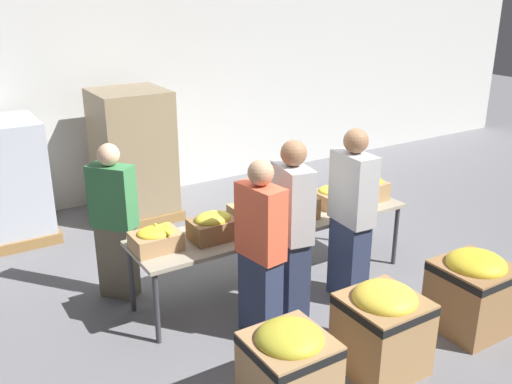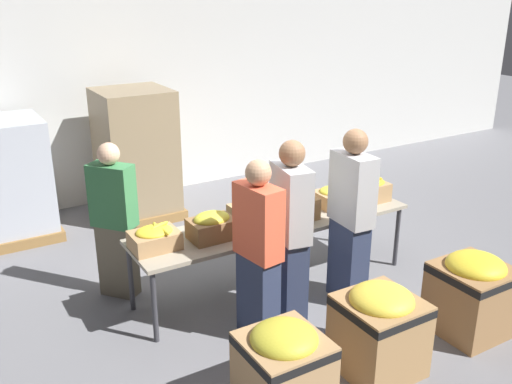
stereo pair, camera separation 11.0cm
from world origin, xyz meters
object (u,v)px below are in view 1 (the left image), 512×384
Objects in this scene: banana_box_0 at (156,238)px; volunteer_3 at (260,252)px; pallet_stack_0 at (133,156)px; banana_box_3 at (295,205)px; sorting_table at (274,225)px; donation_bin_2 at (473,289)px; volunteer_2 at (351,218)px; donation_bin_1 at (382,326)px; banana_box_1 at (213,226)px; volunteer_0 at (115,223)px; banana_box_4 at (332,195)px; banana_box_5 at (369,189)px; volunteer_1 at (292,233)px; pallet_stack_1 at (3,182)px; banana_box_2 at (252,212)px; donation_bin_0 at (289,366)px.

volunteer_3 is (0.69, -0.71, -0.02)m from banana_box_0.
banana_box_3 is at bearing -74.25° from pallet_stack_0.
sorting_table is 2.00m from donation_bin_2.
volunteer_2 is 2.30× the size of donation_bin_1.
banana_box_3 is (0.22, -0.05, 0.19)m from sorting_table.
donation_bin_1 is (0.59, -0.95, -0.43)m from volunteer_3.
volunteer_3 reaches higher than donation_bin_2.
banana_box_1 is 0.55× the size of donation_bin_2.
volunteer_2 is 1.25m from donation_bin_1.
volunteer_3 is at bearing -7.02° from volunteer_0.
banana_box_4 is 0.21× the size of volunteer_2.
banana_box_4 is at bearing 35.08° from volunteer_0.
volunteer_2 is 1.02× the size of pallet_stack_0.
banana_box_1 reaches higher than donation_bin_2.
banana_box_5 is 1.53m from volunteer_1.
banana_box_1 is 0.55× the size of donation_bin_1.
volunteer_2 reaches higher than banana_box_4.
pallet_stack_1 is (-1.63, 0.16, -0.12)m from pallet_stack_0.
volunteer_2 is 1.18× the size of pallet_stack_1.
volunteer_3 is (-0.41, -0.10, -0.04)m from volunteer_1.
volunteer_0 is (-2.25, 0.64, -0.05)m from banana_box_4.
volunteer_1 is 2.28× the size of donation_bin_2.
volunteer_2 reaches higher than banana_box_3.
sorting_table is at bearing -176.87° from banana_box_4.
pallet_stack_0 is at bearing 115.57° from volunteer_0.
volunteer_1 is 2.28× the size of donation_bin_1.
pallet_stack_1 is at bearing 140.00° from banana_box_5.
banana_box_5 reaches higher than donation_bin_2.
donation_bin_1 is 0.44× the size of pallet_stack_0.
donation_bin_1 is (-0.02, -1.63, -0.29)m from sorting_table.
banana_box_2 is at bearing -83.16° from pallet_stack_0.
volunteer_2 is at bearing -114.08° from banana_box_4.
banana_box_5 is 0.23× the size of pallet_stack_0.
sorting_table is 4.13× the size of donation_bin_0.
banana_box_1 is at bearing -176.17° from sorting_table.
volunteer_2 is at bearing 35.25° from donation_bin_0.
banana_box_4 is 0.52× the size of donation_bin_0.
volunteer_2 is 4.32m from pallet_stack_1.
volunteer_1 is (-0.20, -0.58, 0.18)m from sorting_table.
banana_box_2 is at bearing 24.21° from volunteer_0.
pallet_stack_1 is at bearing 42.04° from volunteer_2.
banana_box_2 is 1.77m from donation_bin_1.
donation_bin_2 is at bearing 0.00° from donation_bin_0.
banana_box_0 is 2.95m from donation_bin_2.
banana_box_0 is at bearing 101.35° from donation_bin_0.
volunteer_1 is 1.17m from donation_bin_1.
banana_box_0 is 1.25m from volunteer_1.
banana_box_1 is at bearing 69.92° from volunteer_2.
banana_box_1 is 3.18m from pallet_stack_1.
pallet_stack_1 reaches higher than sorting_table.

